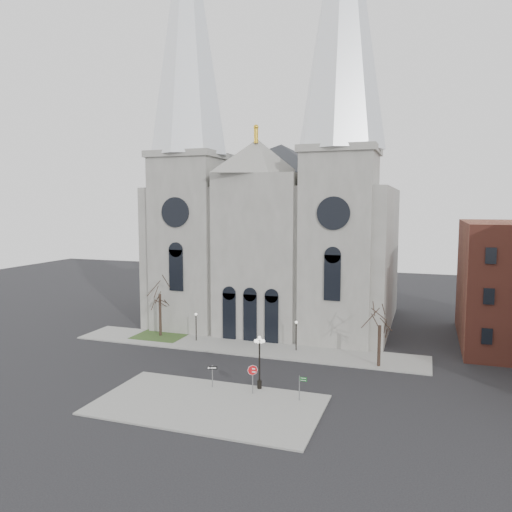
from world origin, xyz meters
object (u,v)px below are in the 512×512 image
(one_way_sign, at_px, (212,372))
(street_name_sign, at_px, (300,386))
(stop_sign, at_px, (253,373))
(globe_lamp, at_px, (259,356))

(one_way_sign, relative_size, street_name_sign, 0.96)
(one_way_sign, bearing_deg, stop_sign, -25.79)
(stop_sign, bearing_deg, street_name_sign, -9.20)
(stop_sign, distance_m, street_name_sign, 4.19)
(globe_lamp, xyz_separation_m, street_name_sign, (3.98, -1.45, -1.69))
(globe_lamp, height_order, one_way_sign, globe_lamp)
(stop_sign, xyz_separation_m, one_way_sign, (-3.78, 0.21, -0.41))
(stop_sign, relative_size, street_name_sign, 1.20)
(one_way_sign, bearing_deg, globe_lamp, -7.79)
(stop_sign, xyz_separation_m, globe_lamp, (0.18, 1.26, 1.15))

